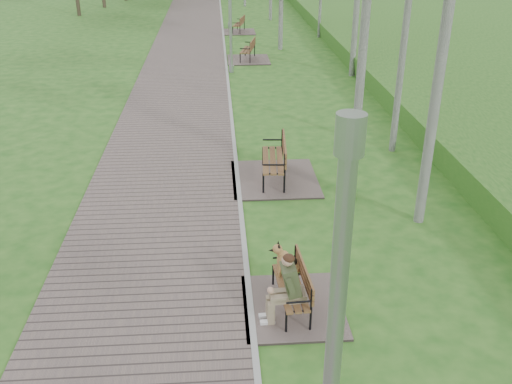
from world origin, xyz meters
TOP-DOWN VIEW (x-y plane):
  - walkway at (-1.75, 21.50)m, footprint 3.50×67.00m
  - kerb at (0.00, 21.50)m, footprint 0.10×67.00m
  - bench_main at (0.60, 5.27)m, footprint 1.60×1.78m
  - bench_second at (0.85, 10.28)m, footprint 2.03×2.26m
  - bench_third at (0.96, 22.87)m, footprint 1.82×2.02m
  - bench_far at (0.86, 29.54)m, footprint 1.69×1.88m
  - lamp_post_second at (0.18, 20.75)m, footprint 0.19×0.19m

SIDE VIEW (x-z plane):
  - walkway at x=-1.75m, z-range 0.00..0.04m
  - kerb at x=0.00m, z-range 0.00..0.05m
  - bench_far at x=0.86m, z-range -0.33..0.71m
  - bench_third at x=0.96m, z-range -0.35..0.76m
  - bench_second at x=0.85m, z-range -0.39..0.86m
  - bench_main at x=0.60m, z-range -0.31..1.08m
  - lamp_post_second at x=0.18m, z-range -0.16..4.78m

